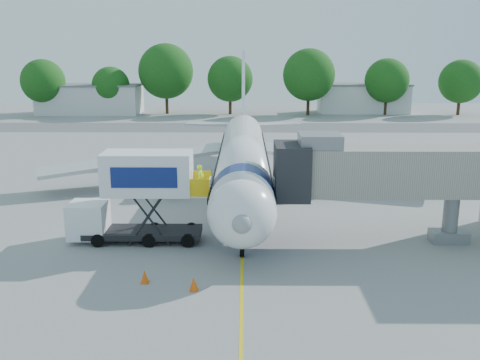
{
  "coord_description": "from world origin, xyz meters",
  "views": [
    {
      "loc": [
        0.13,
        -37.69,
        11.32
      ],
      "look_at": [
        -0.16,
        -4.41,
        3.2
      ],
      "focal_mm": 40.0,
      "sensor_mm": 36.0,
      "label": 1
    }
  ],
  "objects_px": {
    "aircraft": "(243,158)",
    "catering_hiloader": "(137,197)",
    "jet_bridge": "(378,172)",
    "ground_tug": "(270,313)"
  },
  "relations": [
    {
      "from": "catering_hiloader",
      "to": "ground_tug",
      "type": "relative_size",
      "value": 2.43
    },
    {
      "from": "jet_bridge",
      "to": "catering_hiloader",
      "type": "distance_m",
      "value": 14.35
    },
    {
      "from": "aircraft",
      "to": "catering_hiloader",
      "type": "height_order",
      "value": "aircraft"
    },
    {
      "from": "aircraft",
      "to": "ground_tug",
      "type": "xyz_separation_m",
      "value": [
        1.2,
        -21.64,
        -2.23
      ]
    },
    {
      "from": "aircraft",
      "to": "ground_tug",
      "type": "height_order",
      "value": "aircraft"
    },
    {
      "from": "jet_bridge",
      "to": "ground_tug",
      "type": "xyz_separation_m",
      "value": [
        -6.79,
        -10.52,
        -3.63
      ]
    },
    {
      "from": "aircraft",
      "to": "ground_tug",
      "type": "relative_size",
      "value": 10.78
    },
    {
      "from": "aircraft",
      "to": "jet_bridge",
      "type": "distance_m",
      "value": 13.77
    },
    {
      "from": "aircraft",
      "to": "catering_hiloader",
      "type": "relative_size",
      "value": 4.44
    },
    {
      "from": "aircraft",
      "to": "catering_hiloader",
      "type": "distance_m",
      "value": 12.77
    }
  ]
}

